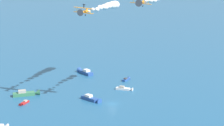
# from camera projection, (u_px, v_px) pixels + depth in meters

# --- Properties ---
(ground_plane) EXTENTS (2000.00, 2000.00, 0.00)m
(ground_plane) POSITION_uv_depth(u_px,v_px,m) (112.00, 104.00, 134.03)
(ground_plane) COLOR #1E517A
(motorboat_far_port) EXTENTS (7.73, 7.98, 2.57)m
(motorboat_far_port) POSITION_uv_depth(u_px,v_px,m) (92.00, 99.00, 137.37)
(motorboat_far_port) COLOR #23478C
(motorboat_far_port) RESTS_ON ground_plane
(motorboat_far_stbd) EXTENTS (3.29, 5.09, 1.45)m
(motorboat_far_stbd) POSITION_uv_depth(u_px,v_px,m) (24.00, 103.00, 133.77)
(motorboat_far_stbd) COLOR #B21E1E
(motorboat_far_stbd) RESTS_ON ground_plane
(motorboat_inshore) EXTENTS (8.01, 10.56, 3.11)m
(motorboat_inshore) POSITION_uv_depth(u_px,v_px,m) (84.00, 72.00, 176.86)
(motorboat_inshore) COLOR #23478C
(motorboat_inshore) RESTS_ON ground_plane
(motorboat_offshore) EXTENTS (4.18, 5.49, 1.62)m
(motorboat_offshore) POSITION_uv_depth(u_px,v_px,m) (126.00, 79.00, 165.28)
(motorboat_offshore) COLOR #23478C
(motorboat_offshore) RESTS_ON ground_plane
(motorboat_trailing) EXTENTS (10.49, 5.04, 2.95)m
(motorboat_trailing) POSITION_uv_depth(u_px,v_px,m) (28.00, 93.00, 143.58)
(motorboat_trailing) COLOR #33704C
(motorboat_trailing) RESTS_ON ground_plane
(motorboat_ahead) EXTENTS (7.11, 4.09, 2.01)m
(motorboat_ahead) POSITION_uv_depth(u_px,v_px,m) (125.00, 89.00, 150.59)
(motorboat_ahead) COLOR white
(motorboat_ahead) RESTS_ON ground_plane
(biplane_lead) EXTENTS (7.29, 7.09, 3.62)m
(biplane_lead) POSITION_uv_depth(u_px,v_px,m) (141.00, 2.00, 122.69)
(biplane_lead) COLOR orange
(biplane_wingman) EXTENTS (7.29, 7.09, 3.62)m
(biplane_wingman) POSITION_uv_depth(u_px,v_px,m) (84.00, 11.00, 128.55)
(biplane_wingman) COLOR orange
(wingwalker_wingman) EXTENTS (1.43, 0.63, 1.53)m
(wingwalker_wingman) POSITION_uv_depth(u_px,v_px,m) (84.00, 5.00, 128.02)
(wingwalker_wingman) COLOR black
(smoke_trail_wingman) EXTENTS (15.47, 33.38, 3.71)m
(smoke_trail_wingman) POSITION_uv_depth(u_px,v_px,m) (110.00, 6.00, 156.01)
(smoke_trail_wingman) COLOR silver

